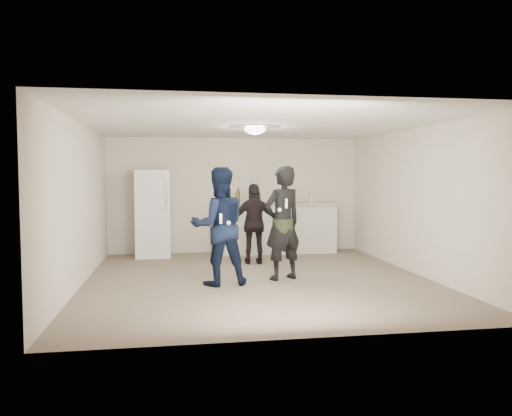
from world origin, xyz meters
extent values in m
plane|color=#6B5B4C|center=(0.00, 0.00, 0.00)|extent=(6.00, 6.00, 0.00)
plane|color=silver|center=(0.00, 0.00, 2.50)|extent=(6.00, 6.00, 0.00)
plane|color=beige|center=(0.00, 3.00, 1.25)|extent=(6.00, 0.00, 6.00)
plane|color=beige|center=(0.00, -3.00, 1.25)|extent=(6.00, 0.00, 6.00)
plane|color=beige|center=(-2.75, 0.00, 1.25)|extent=(0.00, 6.00, 6.00)
plane|color=beige|center=(2.75, 0.00, 1.25)|extent=(0.00, 6.00, 6.00)
cube|color=beige|center=(0.83, 2.67, 0.53)|extent=(2.60, 0.56, 1.05)
cube|color=beige|center=(0.83, 2.67, 1.07)|extent=(2.68, 0.64, 0.04)
cube|color=white|center=(-1.77, 2.60, 0.90)|extent=(0.70, 0.70, 1.80)
cylinder|color=#B5B5B9|center=(-1.49, 2.23, 1.30)|extent=(0.02, 0.02, 0.60)
ellipsoid|color=white|center=(0.00, 0.30, 2.45)|extent=(0.36, 0.36, 0.16)
cylinder|color=silver|center=(0.36, 2.64, 1.18)|extent=(0.08, 0.08, 0.17)
imported|color=#0E1C3E|center=(-0.66, -0.30, 0.91)|extent=(0.95, 0.78, 1.81)
imported|color=black|center=(0.39, -0.08, 0.92)|extent=(0.79, 0.67, 1.84)
cylinder|color=#2A3A1A|center=(0.39, -0.08, 0.85)|extent=(0.34, 0.34, 0.28)
imported|color=black|center=(0.17, 1.41, 0.77)|extent=(0.92, 0.43, 1.53)
cube|color=white|center=(-0.66, -0.58, 1.05)|extent=(0.04, 0.04, 0.15)
sphere|color=white|center=(-0.54, -0.55, 0.98)|extent=(0.07, 0.07, 0.07)
cube|color=white|center=(0.39, -0.33, 1.25)|extent=(0.04, 0.04, 0.15)
sphere|color=white|center=(0.29, -0.30, 1.15)|extent=(0.07, 0.07, 0.07)
cylinder|color=silver|center=(1.60, 2.56, 1.18)|extent=(0.07, 0.07, 0.19)
cylinder|color=#12411D|center=(0.44, 2.52, 1.20)|extent=(0.07, 0.07, 0.23)
cylinder|color=#7F5B12|center=(-0.03, 2.53, 1.21)|extent=(0.07, 0.07, 0.24)
cylinder|color=#17502B|center=(0.04, 2.80, 1.22)|extent=(0.06, 0.06, 0.26)
cylinder|color=brown|center=(1.17, 2.55, 1.19)|extent=(0.08, 0.08, 0.20)
camera|label=1|loc=(-1.32, -7.92, 1.69)|focal=35.00mm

